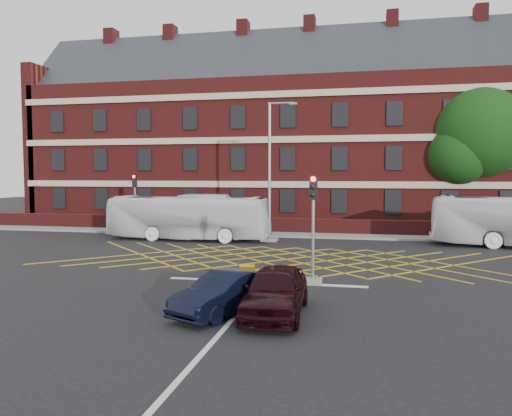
% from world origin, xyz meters
% --- Properties ---
extents(ground, '(120.00, 120.00, 0.00)m').
position_xyz_m(ground, '(0.00, 0.00, 0.00)').
color(ground, black).
rests_on(ground, ground).
extents(victorian_building, '(51.00, 12.17, 20.40)m').
position_xyz_m(victorian_building, '(0.25, 22.00, 7.84)').
color(victorian_building, '#591816').
rests_on(victorian_building, ground).
extents(boundary_wall, '(56.00, 0.50, 1.10)m').
position_xyz_m(boundary_wall, '(0.00, 13.00, 0.55)').
color(boundary_wall, '#521515').
rests_on(boundary_wall, ground).
extents(far_pavement, '(60.00, 3.00, 0.12)m').
position_xyz_m(far_pavement, '(0.00, 12.00, 0.06)').
color(far_pavement, slate).
rests_on(far_pavement, ground).
extents(box_junction_hatching, '(8.22, 8.22, 0.02)m').
position_xyz_m(box_junction_hatching, '(0.00, 2.00, 0.01)').
color(box_junction_hatching, '#CC990C').
rests_on(box_junction_hatching, ground).
extents(stop_line, '(8.00, 0.30, 0.02)m').
position_xyz_m(stop_line, '(0.00, -3.50, 0.01)').
color(stop_line, silver).
rests_on(stop_line, ground).
extents(centre_line, '(0.15, 14.00, 0.02)m').
position_xyz_m(centre_line, '(0.00, -10.00, 0.01)').
color(centre_line, silver).
rests_on(centre_line, ground).
extents(bus_left, '(10.73, 2.68, 2.98)m').
position_xyz_m(bus_left, '(-7.39, 8.10, 1.49)').
color(bus_left, white).
rests_on(bus_left, ground).
extents(car_navy, '(2.87, 4.11, 1.28)m').
position_xyz_m(car_navy, '(-0.40, -8.07, 0.64)').
color(car_navy, black).
rests_on(car_navy, ground).
extents(car_maroon, '(1.89, 4.46, 1.51)m').
position_xyz_m(car_maroon, '(1.15, -7.89, 0.75)').
color(car_maroon, black).
rests_on(car_maroon, ground).
extents(deciduous_tree, '(7.35, 6.96, 10.80)m').
position_xyz_m(deciduous_tree, '(12.06, 17.18, 6.82)').
color(deciduous_tree, black).
rests_on(deciduous_tree, ground).
extents(traffic_light_near, '(0.70, 0.70, 4.27)m').
position_xyz_m(traffic_light_near, '(1.86, -3.33, 1.76)').
color(traffic_light_near, slate).
rests_on(traffic_light_near, ground).
extents(traffic_light_far, '(0.70, 0.70, 4.27)m').
position_xyz_m(traffic_light_far, '(-12.81, 11.53, 1.76)').
color(traffic_light_far, slate).
rests_on(traffic_light_far, ground).
extents(street_lamp, '(2.25, 1.00, 8.83)m').
position_xyz_m(street_lamp, '(-2.03, 8.63, 3.03)').
color(street_lamp, slate).
rests_on(street_lamp, ground).
extents(direction_signs, '(1.10, 0.16, 2.20)m').
position_xyz_m(direction_signs, '(-12.98, 11.53, 1.38)').
color(direction_signs, gray).
rests_on(direction_signs, ground).
extents(utility_cabinet, '(0.50, 0.37, 0.94)m').
position_xyz_m(utility_cabinet, '(-0.42, -4.94, 0.47)').
color(utility_cabinet, '#C38F0B').
rests_on(utility_cabinet, ground).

